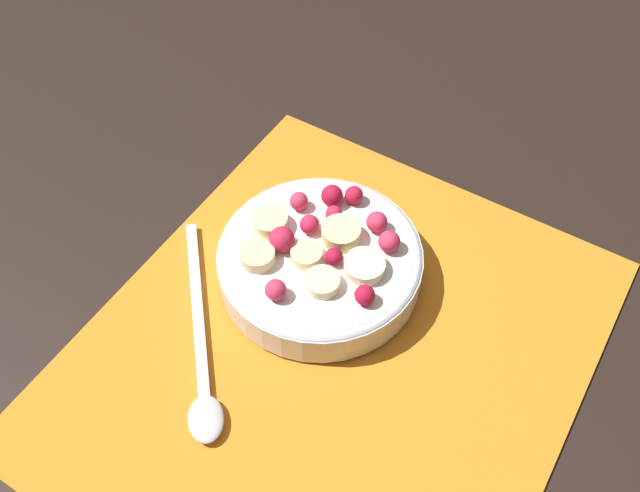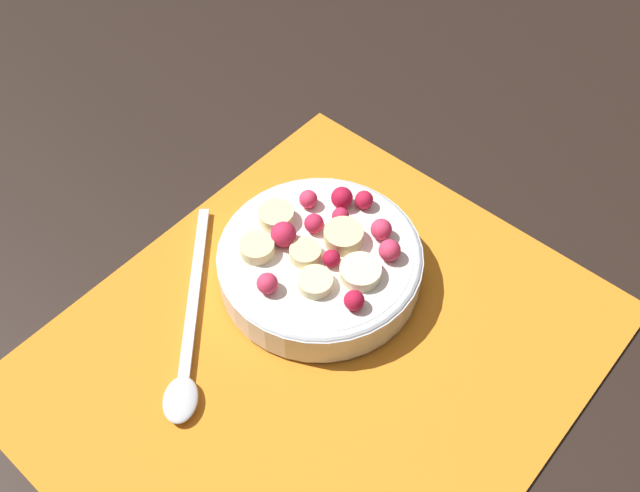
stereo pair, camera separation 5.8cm
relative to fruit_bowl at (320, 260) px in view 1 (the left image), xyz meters
name	(u,v)px [view 1 (the left image)]	position (x,y,z in m)	size (l,w,h in m)	color
ground_plane	(333,352)	(-0.06, -0.05, -0.03)	(3.00, 3.00, 0.00)	black
placemat	(333,350)	(-0.06, -0.05, -0.02)	(0.43, 0.37, 0.01)	orange
fruit_bowl	(320,260)	(0.00, 0.00, 0.00)	(0.17, 0.17, 0.05)	silver
spoon	(202,367)	(-0.12, 0.03, -0.02)	(0.17, 0.15, 0.01)	silver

